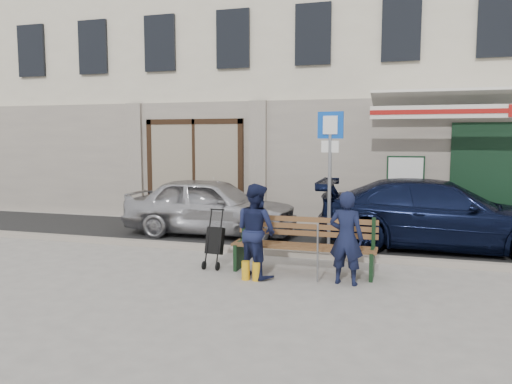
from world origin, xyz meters
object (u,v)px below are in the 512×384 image
at_px(parking_sign, 330,159).
at_px(stroller, 215,242).
at_px(car_silver, 211,206).
at_px(woman, 256,230).
at_px(bench, 301,246).
at_px(car_navy, 439,214).
at_px(man, 346,238).

height_order(parking_sign, stroller, parking_sign).
relative_size(car_silver, woman, 2.62).
distance_m(car_silver, woman, 3.62).
distance_m(car_silver, bench, 3.71).
relative_size(car_navy, woman, 3.19).
bearing_deg(stroller, car_silver, 116.24).
xyz_separation_m(parking_sign, woman, (-0.91, -1.91, -1.08)).
bearing_deg(stroller, man, -5.84).
xyz_separation_m(car_silver, bench, (2.64, -2.60, -0.22)).
bearing_deg(car_silver, parking_sign, -112.42).
height_order(car_silver, parking_sign, parking_sign).
height_order(car_silver, car_navy, car_navy).
relative_size(car_silver, parking_sign, 1.45).
relative_size(car_navy, parking_sign, 1.77).
relative_size(bench, man, 1.66).
distance_m(car_navy, man, 3.41).
height_order(parking_sign, man, parking_sign).
distance_m(car_navy, stroller, 4.67).
relative_size(parking_sign, man, 1.89).
bearing_deg(parking_sign, bench, -87.92).
bearing_deg(parking_sign, stroller, -126.51).
bearing_deg(car_silver, car_navy, -91.35).
height_order(bench, man, man).
relative_size(car_navy, man, 3.35).
relative_size(man, woman, 0.95).
bearing_deg(bench, woman, -146.74).
bearing_deg(stroller, woman, -18.68).
bearing_deg(man, car_navy, -108.56).
height_order(car_navy, bench, car_navy).
bearing_deg(stroller, parking_sign, 45.15).
bearing_deg(bench, man, -29.91).
xyz_separation_m(car_silver, parking_sign, (2.89, -1.12, 1.17)).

